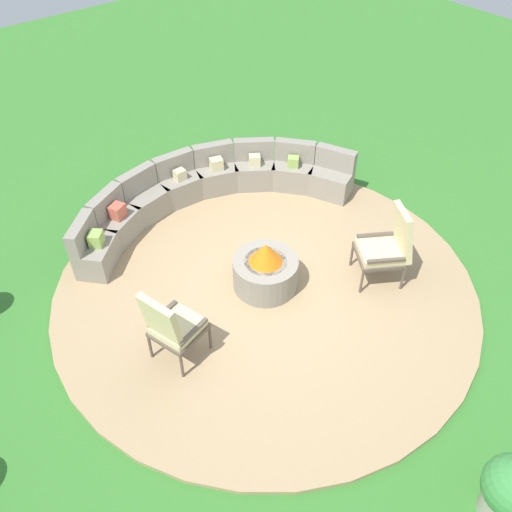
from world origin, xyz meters
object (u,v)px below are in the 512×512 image
Objects in this scene: lounge_chair_front_left at (172,326)px; lounge_chair_front_right at (388,245)px; fire_pit at (265,270)px; curved_stone_bench at (207,191)px.

lounge_chair_front_left is 3.03m from lounge_chair_front_right.
lounge_chair_front_left reaches higher than fire_pit.
lounge_chair_front_left is at bearing 110.42° from lounge_chair_front_right.
fire_pit is at bearing -101.99° from curved_stone_bench.
lounge_chair_front_right is (1.36, -0.89, 0.28)m from fire_pit.
lounge_chair_front_right reaches higher than fire_pit.
lounge_chair_front_left is (-2.01, -2.17, 0.27)m from curved_stone_bench.
fire_pit is 0.77× the size of lounge_chair_front_right.
curved_stone_bench is at bearing 51.31° from lounge_chair_front_right.
lounge_chair_front_left reaches higher than lounge_chair_front_right.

